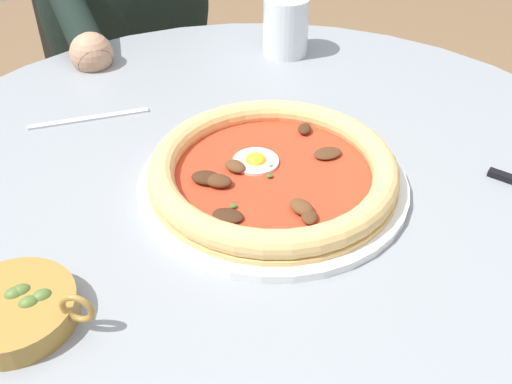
# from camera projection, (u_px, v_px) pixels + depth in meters

# --- Properties ---
(dining_table) EXTENTS (1.00, 1.00, 0.74)m
(dining_table) POSITION_uv_depth(u_px,v_px,m) (260.00, 279.00, 0.83)
(dining_table) COLOR gray
(dining_table) RESTS_ON ground
(pizza_on_plate) EXTENTS (0.32, 0.32, 0.04)m
(pizza_on_plate) POSITION_uv_depth(u_px,v_px,m) (273.00, 173.00, 0.70)
(pizza_on_plate) COLOR white
(pizza_on_plate) RESTS_ON dining_table
(water_glass) EXTENTS (0.08, 0.08, 0.10)m
(water_glass) POSITION_uv_depth(u_px,v_px,m) (286.00, 30.00, 0.98)
(water_glass) COLOR silver
(water_glass) RESTS_ON dining_table
(olive_pan) EXTENTS (0.12, 0.12, 0.05)m
(olive_pan) POSITION_uv_depth(u_px,v_px,m) (16.00, 310.00, 0.54)
(olive_pan) COLOR olive
(olive_pan) RESTS_ON dining_table
(fork_utensil) EXTENTS (0.17, 0.04, 0.00)m
(fork_utensil) POSITION_uv_depth(u_px,v_px,m) (89.00, 118.00, 0.84)
(fork_utensil) COLOR #BCBCC1
(fork_utensil) RESTS_ON dining_table
(diner_person) EXTENTS (0.38, 0.49, 1.20)m
(diner_person) POSITION_uv_depth(u_px,v_px,m) (137.00, 82.00, 1.36)
(diner_person) COLOR #282833
(diner_person) RESTS_ON ground
(cafe_chair_diner) EXTENTS (0.43, 0.43, 0.87)m
(cafe_chair_diner) POSITION_uv_depth(u_px,v_px,m) (124.00, 62.00, 1.47)
(cafe_chair_diner) COLOR #504A45
(cafe_chair_diner) RESTS_ON ground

